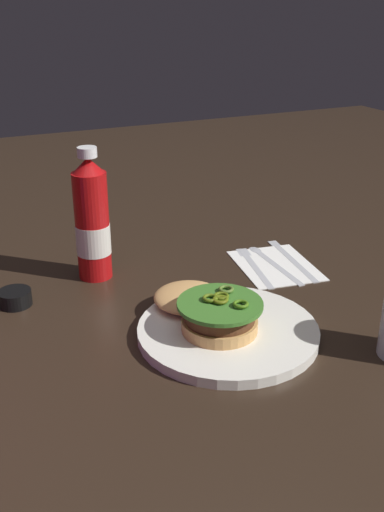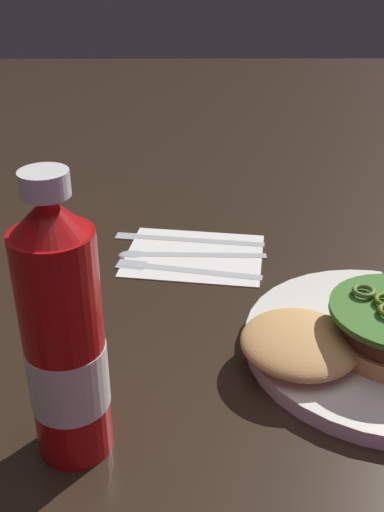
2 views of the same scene
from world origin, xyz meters
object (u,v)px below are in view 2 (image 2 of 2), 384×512
object	(u,v)px
spoon_utensil	(171,252)
fork_utensil	(175,267)
burger_sandwich	(359,333)
ketchup_bottle	(64,342)
butter_knife	(179,237)
dinner_plate	(381,344)
napkin	(194,255)

from	to	relation	value
spoon_utensil	fork_utensil	xyz separation A→B (m)	(-0.01, 0.04, 0.00)
burger_sandwich	ketchup_bottle	distance (m)	0.28
butter_knife	spoon_utensil	distance (m)	0.04
dinner_plate	spoon_utensil	distance (m)	0.29
napkin	butter_knife	distance (m)	0.05
burger_sandwich	fork_utensil	size ratio (longest dim) A/B	1.15
dinner_plate	spoon_utensil	size ratio (longest dim) A/B	1.42
burger_sandwich	napkin	bearing A→B (deg)	-54.77
ketchup_bottle	spoon_utensil	world-z (taller)	ketchup_bottle
fork_utensil	napkin	bearing A→B (deg)	-123.77
burger_sandwich	butter_knife	distance (m)	0.31
dinner_plate	napkin	size ratio (longest dim) A/B	1.57
ketchup_bottle	napkin	distance (m)	0.35
fork_utensil	burger_sandwich	bearing A→B (deg)	134.45
butter_knife	dinner_plate	bearing A→B (deg)	130.14
ketchup_bottle	napkin	size ratio (longest dim) A/B	1.37
ketchup_bottle	butter_knife	distance (m)	0.38
napkin	butter_knife	xyz separation A→B (m)	(0.02, -0.04, 0.00)
dinner_plate	napkin	bearing A→B (deg)	-46.99
butter_knife	spoon_utensil	world-z (taller)	same
fork_utensil	butter_knife	bearing A→B (deg)	-93.41
spoon_utensil	dinner_plate	bearing A→B (deg)	137.11
ketchup_bottle	butter_knife	size ratio (longest dim) A/B	1.18
butter_knife	burger_sandwich	bearing A→B (deg)	123.50
butter_knife	spoon_utensil	size ratio (longest dim) A/B	1.06
ketchup_bottle	butter_knife	bearing A→B (deg)	-102.40
burger_sandwich	ketchup_bottle	xyz separation A→B (m)	(0.25, 0.10, 0.07)
burger_sandwich	butter_knife	bearing A→B (deg)	-56.50
dinner_plate	napkin	distance (m)	0.27
ketchup_bottle	fork_utensil	xyz separation A→B (m)	(-0.08, -0.28, -0.10)
burger_sandwich	fork_utensil	world-z (taller)	burger_sandwich
spoon_utensil	napkin	bearing A→B (deg)	178.14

